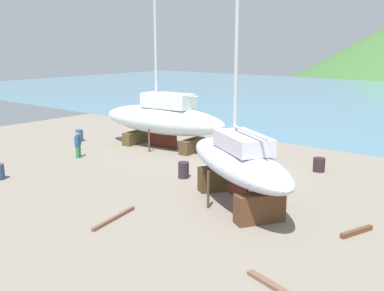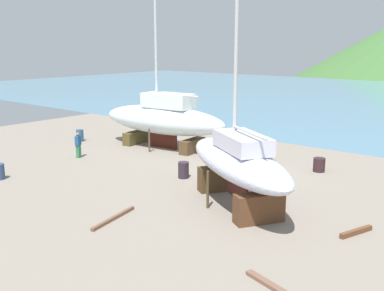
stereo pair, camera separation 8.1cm
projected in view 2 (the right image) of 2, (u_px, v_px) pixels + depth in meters
name	position (u px, v px, depth m)	size (l,w,h in m)	color
ground_plane	(205.00, 190.00, 22.55)	(49.72, 49.72, 0.00)	gray
sailboat_large_starboard	(163.00, 118.00, 31.26)	(10.15, 3.65, 17.65)	brown
sailboat_small_center	(238.00, 162.00, 20.05)	(8.77, 6.82, 14.60)	#4C351E
worker	(78.00, 145.00, 28.80)	(0.41, 0.50, 1.64)	#30784C
barrel_by_slipway	(319.00, 165.00, 25.74)	(0.67, 0.67, 0.79)	#321F24
barrel_rust_near	(183.00, 170.00, 24.51)	(0.59, 0.59, 0.89)	#2E242F
barrel_tipped_right	(80.00, 135.00, 33.77)	(0.53, 0.53, 0.88)	#305170
barrel_tipped_center	(267.00, 155.00, 27.94)	(0.62, 0.62, 0.84)	brown
timber_long_aft	(114.00, 218.00, 18.73)	(2.77, 0.15, 0.14)	brown
timber_long_fore	(273.00, 287.00, 13.45)	(2.20, 0.23, 0.13)	brown
timber_short_cross	(356.00, 232.00, 17.30)	(1.69, 0.17, 0.20)	brown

